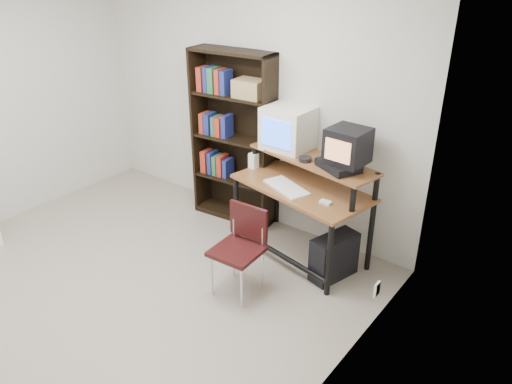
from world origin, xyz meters
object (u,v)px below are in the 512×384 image
Objects in this scene: computer_desk at (303,189)px; crt_monitor at (290,128)px; crt_tv at (348,146)px; bookshelf at (235,136)px; school_chair at (241,242)px; pc_tower at (334,257)px.

computer_desk is 3.09× the size of crt_monitor.
crt_monitor is (-0.31, 0.21, 0.48)m from computer_desk.
crt_tv is (0.70, -0.16, 0.03)m from crt_monitor.
bookshelf reaches higher than computer_desk.
school_chair is at bearing -117.14° from crt_tv.
crt_tv is at bearing 56.52° from school_chair.
crt_monitor is at bearing 170.45° from crt_tv.
computer_desk is 3.12× the size of pc_tower.
computer_desk is at bearing -168.99° from crt_tv.
school_chair reaches higher than pc_tower.
bookshelf is at bearing 128.09° from school_chair.
crt_tv is at bearing 121.90° from pc_tower.
crt_monitor is 0.74m from bookshelf.
computer_desk is 0.64m from crt_tv.
computer_desk reaches higher than pc_tower.
bookshelf is (-1.40, 0.18, -0.27)m from crt_tv.
bookshelf is at bearing -179.43° from pc_tower.
pc_tower is at bearing -24.54° from crt_monitor.
computer_desk reaches higher than school_chair.
crt_monitor is 0.25× the size of bookshelf.
crt_monitor is 1.28m from pc_tower.
school_chair is 1.45m from bookshelf.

